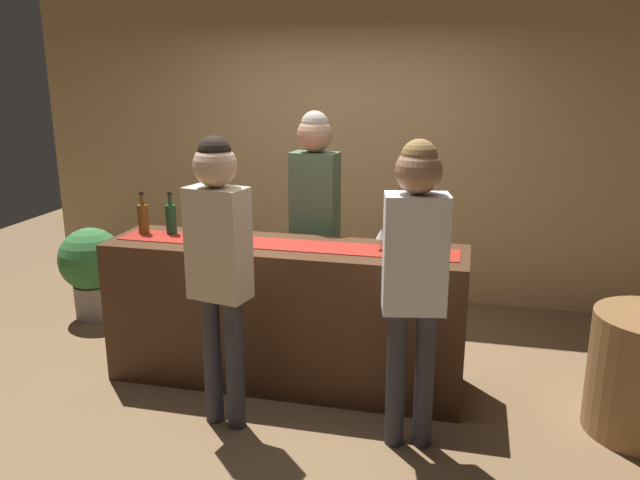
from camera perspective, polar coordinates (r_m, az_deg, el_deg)
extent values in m
plane|color=brown|center=(4.56, -3.09, -12.43)|extent=(10.00, 10.00, 0.00)
cube|color=tan|center=(5.92, 2.02, 8.78)|extent=(6.00, 0.12, 2.90)
cube|color=#472B19|center=(4.35, -3.18, -6.69)|extent=(2.41, 0.60, 0.98)
cube|color=maroon|center=(4.19, -3.28, -0.41)|extent=(2.29, 0.28, 0.01)
cylinder|color=brown|center=(4.61, -15.63, 1.78)|extent=(0.07, 0.07, 0.21)
cylinder|color=brown|center=(4.58, -15.76, 3.51)|extent=(0.03, 0.03, 0.08)
cylinder|color=black|center=(4.57, -15.80, 4.09)|extent=(0.03, 0.03, 0.02)
cylinder|color=#B2C6C1|center=(4.27, -9.24, 1.11)|extent=(0.07, 0.07, 0.21)
cylinder|color=#B2C6C1|center=(4.23, -9.32, 2.98)|extent=(0.03, 0.03, 0.08)
cylinder|color=black|center=(4.22, -9.35, 3.59)|extent=(0.03, 0.03, 0.02)
cylinder|color=#194723|center=(4.55, -13.27, 1.78)|extent=(0.07, 0.07, 0.21)
cylinder|color=#194723|center=(4.52, -13.37, 3.54)|extent=(0.03, 0.03, 0.08)
cylinder|color=black|center=(4.51, -13.41, 4.12)|extent=(0.03, 0.03, 0.02)
cylinder|color=silver|center=(4.44, -11.36, 0.17)|extent=(0.06, 0.06, 0.00)
cylinder|color=silver|center=(4.43, -11.39, 0.67)|extent=(0.01, 0.01, 0.08)
cone|color=silver|center=(4.41, -11.44, 1.55)|extent=(0.07, 0.07, 0.06)
cylinder|color=silver|center=(4.08, 5.50, -0.93)|extent=(0.06, 0.06, 0.00)
cylinder|color=silver|center=(4.07, 5.52, -0.39)|extent=(0.01, 0.01, 0.08)
cone|color=silver|center=(4.05, 5.54, 0.56)|extent=(0.07, 0.07, 0.06)
cylinder|color=#26262B|center=(4.85, 0.44, -5.11)|extent=(0.11, 0.11, 0.85)
cylinder|color=#26262B|center=(4.91, -1.34, -4.90)|extent=(0.11, 0.11, 0.85)
cube|color=#4C6B4C|center=(4.67, -0.47, 3.81)|extent=(0.36, 0.23, 0.67)
sphere|color=tan|center=(4.60, -0.49, 9.49)|extent=(0.26, 0.26, 0.26)
sphere|color=#AD9E8E|center=(4.60, -0.49, 10.36)|extent=(0.20, 0.20, 0.20)
cylinder|color=#33333D|center=(3.70, 6.85, -12.29)|extent=(0.11, 0.11, 0.82)
cylinder|color=#33333D|center=(3.71, 9.37, -12.26)|extent=(0.11, 0.11, 0.82)
cube|color=white|center=(3.43, 8.57, -1.25)|extent=(0.37, 0.26, 0.65)
sphere|color=#9E7051|center=(3.33, 8.88, 6.20)|extent=(0.25, 0.25, 0.25)
sphere|color=olive|center=(3.32, 8.93, 7.35)|extent=(0.19, 0.19, 0.19)
cylinder|color=#33333D|center=(3.95, -9.66, -10.54)|extent=(0.11, 0.11, 0.82)
cylinder|color=#33333D|center=(3.87, -7.68, -11.04)|extent=(0.11, 0.11, 0.82)
cube|color=beige|center=(3.65, -9.14, -0.33)|extent=(0.37, 0.27, 0.65)
sphere|color=#DBAD89|center=(3.56, -9.45, 6.65)|extent=(0.25, 0.25, 0.25)
sphere|color=black|center=(3.55, -9.50, 7.74)|extent=(0.19, 0.19, 0.19)
cylinder|color=#9E9389|center=(5.90, -19.61, -5.15)|extent=(0.34, 0.34, 0.29)
sphere|color=#387A3D|center=(5.79, -19.95, -1.63)|extent=(0.55, 0.55, 0.55)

